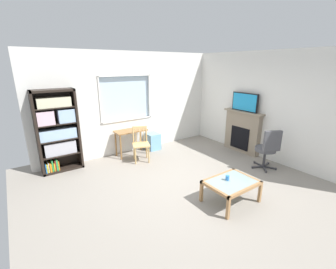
{
  "coord_description": "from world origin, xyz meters",
  "views": [
    {
      "loc": [
        -2.78,
        -3.32,
        2.42
      ],
      "look_at": [
        -0.17,
        0.42,
        1.02
      ],
      "focal_mm": 24.48,
      "sensor_mm": 36.0,
      "label": 1
    }
  ],
  "objects_px": {
    "bookshelf": "(57,129)",
    "plastic_drawer_unit": "(153,141)",
    "desk_under_window": "(131,135)",
    "fireplace": "(242,131)",
    "office_chair": "(268,147)",
    "sippy_cup": "(227,178)",
    "wooden_chair": "(141,144)",
    "coffee_table": "(231,184)",
    "tv": "(245,102)"
  },
  "relations": [
    {
      "from": "wooden_chair",
      "to": "office_chair",
      "type": "height_order",
      "value": "office_chair"
    },
    {
      "from": "office_chair",
      "to": "wooden_chair",
      "type": "bearing_deg",
      "value": 135.45
    },
    {
      "from": "sippy_cup",
      "to": "desk_under_window",
      "type": "bearing_deg",
      "value": 98.04
    },
    {
      "from": "tv",
      "to": "plastic_drawer_unit",
      "type": "bearing_deg",
      "value": 140.81
    },
    {
      "from": "sippy_cup",
      "to": "plastic_drawer_unit",
      "type": "bearing_deg",
      "value": 84.68
    },
    {
      "from": "fireplace",
      "to": "wooden_chair",
      "type": "bearing_deg",
      "value": 158.69
    },
    {
      "from": "wooden_chair",
      "to": "plastic_drawer_unit",
      "type": "relative_size",
      "value": 1.87
    },
    {
      "from": "bookshelf",
      "to": "sippy_cup",
      "type": "distance_m",
      "value": 3.89
    },
    {
      "from": "office_chair",
      "to": "bookshelf",
      "type": "bearing_deg",
      "value": 145.18
    },
    {
      "from": "plastic_drawer_unit",
      "to": "office_chair",
      "type": "distance_m",
      "value": 3.14
    },
    {
      "from": "office_chair",
      "to": "sippy_cup",
      "type": "relative_size",
      "value": 11.11
    },
    {
      "from": "bookshelf",
      "to": "wooden_chair",
      "type": "bearing_deg",
      "value": -18.98
    },
    {
      "from": "office_chair",
      "to": "coffee_table",
      "type": "relative_size",
      "value": 1.1
    },
    {
      "from": "plastic_drawer_unit",
      "to": "sippy_cup",
      "type": "bearing_deg",
      "value": -95.32
    },
    {
      "from": "desk_under_window",
      "to": "fireplace",
      "type": "relative_size",
      "value": 0.73
    },
    {
      "from": "bookshelf",
      "to": "office_chair",
      "type": "height_order",
      "value": "bookshelf"
    },
    {
      "from": "fireplace",
      "to": "bookshelf",
      "type": "bearing_deg",
      "value": 159.62
    },
    {
      "from": "tv",
      "to": "sippy_cup",
      "type": "distance_m",
      "value": 2.88
    },
    {
      "from": "plastic_drawer_unit",
      "to": "tv",
      "type": "distance_m",
      "value": 2.83
    },
    {
      "from": "wooden_chair",
      "to": "desk_under_window",
      "type": "bearing_deg",
      "value": 92.5
    },
    {
      "from": "wooden_chair",
      "to": "fireplace",
      "type": "height_order",
      "value": "fireplace"
    },
    {
      "from": "bookshelf",
      "to": "desk_under_window",
      "type": "relative_size",
      "value": 2.19
    },
    {
      "from": "coffee_table",
      "to": "office_chair",
      "type": "bearing_deg",
      "value": 13.63
    },
    {
      "from": "tv",
      "to": "sippy_cup",
      "type": "xyz_separation_m",
      "value": [
        -2.27,
        -1.47,
        -0.98
      ]
    },
    {
      "from": "desk_under_window",
      "to": "tv",
      "type": "distance_m",
      "value": 3.24
    },
    {
      "from": "bookshelf",
      "to": "plastic_drawer_unit",
      "type": "height_order",
      "value": "bookshelf"
    },
    {
      "from": "plastic_drawer_unit",
      "to": "tv",
      "type": "relative_size",
      "value": 0.6
    },
    {
      "from": "bookshelf",
      "to": "fireplace",
      "type": "distance_m",
      "value": 4.83
    },
    {
      "from": "wooden_chair",
      "to": "coffee_table",
      "type": "height_order",
      "value": "wooden_chair"
    },
    {
      "from": "desk_under_window",
      "to": "sippy_cup",
      "type": "distance_m",
      "value": 3.07
    },
    {
      "from": "desk_under_window",
      "to": "tv",
      "type": "bearing_deg",
      "value": -30.14
    },
    {
      "from": "plastic_drawer_unit",
      "to": "coffee_table",
      "type": "height_order",
      "value": "plastic_drawer_unit"
    },
    {
      "from": "office_chair",
      "to": "sippy_cup",
      "type": "height_order",
      "value": "office_chair"
    },
    {
      "from": "tv",
      "to": "coffee_table",
      "type": "height_order",
      "value": "tv"
    },
    {
      "from": "coffee_table",
      "to": "sippy_cup",
      "type": "bearing_deg",
      "value": 111.86
    },
    {
      "from": "coffee_table",
      "to": "sippy_cup",
      "type": "relative_size",
      "value": 10.07
    },
    {
      "from": "fireplace",
      "to": "office_chair",
      "type": "distance_m",
      "value": 1.22
    },
    {
      "from": "office_chair",
      "to": "plastic_drawer_unit",
      "type": "bearing_deg",
      "value": 118.9
    },
    {
      "from": "wooden_chair",
      "to": "sippy_cup",
      "type": "bearing_deg",
      "value": -80.85
    },
    {
      "from": "desk_under_window",
      "to": "wooden_chair",
      "type": "distance_m",
      "value": 0.53
    },
    {
      "from": "desk_under_window",
      "to": "sippy_cup",
      "type": "xyz_separation_m",
      "value": [
        0.43,
        -3.04,
        -0.12
      ]
    },
    {
      "from": "fireplace",
      "to": "sippy_cup",
      "type": "bearing_deg",
      "value": -147.27
    },
    {
      "from": "wooden_chair",
      "to": "plastic_drawer_unit",
      "type": "bearing_deg",
      "value": 39.21
    },
    {
      "from": "fireplace",
      "to": "desk_under_window",
      "type": "bearing_deg",
      "value": 150.03
    },
    {
      "from": "tv",
      "to": "coffee_table",
      "type": "relative_size",
      "value": 0.89
    },
    {
      "from": "desk_under_window",
      "to": "coffee_table",
      "type": "relative_size",
      "value": 0.96
    },
    {
      "from": "bookshelf",
      "to": "office_chair",
      "type": "relative_size",
      "value": 1.9
    },
    {
      "from": "fireplace",
      "to": "tv",
      "type": "xyz_separation_m",
      "value": [
        -0.02,
        0.0,
        0.84
      ]
    },
    {
      "from": "sippy_cup",
      "to": "wooden_chair",
      "type": "bearing_deg",
      "value": 99.15
    },
    {
      "from": "fireplace",
      "to": "office_chair",
      "type": "height_order",
      "value": "fireplace"
    }
  ]
}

